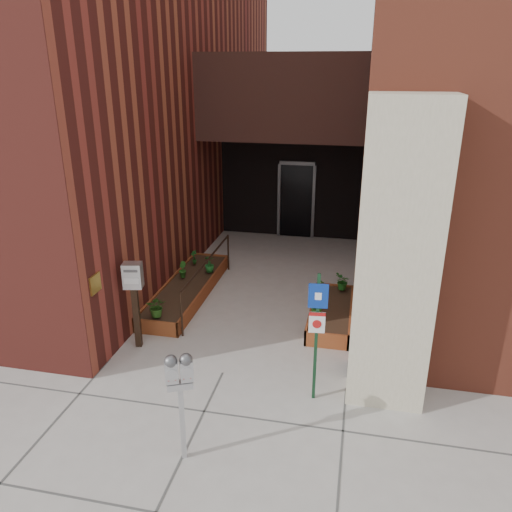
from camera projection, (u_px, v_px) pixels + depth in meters
The scene contains 15 objects.
ground at pixel (223, 373), 8.17m from camera, with size 80.00×80.00×0.00m, color #9E9991.
architecture at pixel (284, 54), 12.72m from camera, with size 20.00×14.60×10.00m.
planter_left at pixel (187, 289), 10.89m from camera, with size 0.90×3.60×0.30m.
planter_right at pixel (331, 314), 9.82m from camera, with size 0.80×2.20×0.30m.
handrail at pixel (208, 266), 10.53m from camera, with size 0.04×3.34×0.90m.
parking_meter at pixel (180, 379), 6.00m from camera, with size 0.35×0.24×1.52m.
sign_post at pixel (317, 325), 7.11m from camera, with size 0.28×0.08×2.04m.
payment_dropbox at pixel (134, 287), 8.55m from camera, with size 0.36×0.30×1.60m.
shrub_left_a at pixel (157, 306), 9.30m from camera, with size 0.37×0.37×0.41m, color #265317.
shrub_left_b at pixel (182, 269), 11.06m from camera, with size 0.20×0.20×0.36m, color #235F1B.
shrub_left_c at pixel (209, 264), 11.34m from camera, with size 0.22×0.22×0.39m, color #1B6021.
shrub_left_d at pixel (194, 257), 11.79m from camera, with size 0.18×0.18×0.34m, color #164F17.
shrub_right_a at pixel (317, 307), 9.33m from camera, with size 0.21×0.21×0.37m, color #255919.
shrub_right_b at pixel (322, 286), 10.30m from camera, with size 0.16×0.16×0.30m, color #22621C.
shrub_right_c at pixel (343, 282), 10.42m from camera, with size 0.32×0.32×0.36m, color #1D621C.
Camera 1 is at (1.99, -6.68, 4.71)m, focal length 35.00 mm.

